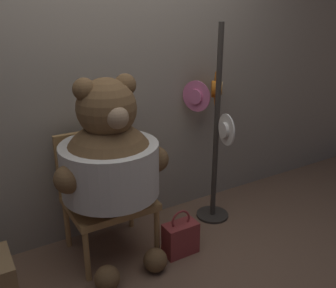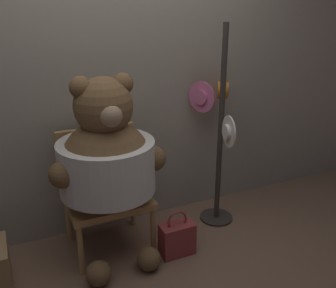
% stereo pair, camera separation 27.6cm
% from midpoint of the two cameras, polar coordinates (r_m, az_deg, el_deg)
% --- Properties ---
extents(ground_plane, '(14.00, 14.00, 0.00)m').
position_cam_midpoint_polar(ground_plane, '(2.90, -1.01, -16.64)').
color(ground_plane, brown).
extents(wall_back, '(8.00, 0.10, 2.65)m').
position_cam_midpoint_polar(wall_back, '(2.88, -5.92, 11.86)').
color(wall_back, gray).
rests_on(wall_back, ground_plane).
extents(chair, '(0.59, 0.50, 0.90)m').
position_cam_midpoint_polar(chair, '(2.82, -6.97, -6.40)').
color(chair, '#B2844C').
rests_on(chair, ground_plane).
extents(teddy_bear, '(0.80, 0.71, 1.34)m').
position_cam_midpoint_polar(teddy_bear, '(2.56, -6.25, -2.56)').
color(teddy_bear, brown).
rests_on(teddy_bear, ground_plane).
extents(hat_display_rack, '(0.34, 0.59, 1.63)m').
position_cam_midpoint_polar(hat_display_rack, '(3.07, 10.41, 2.83)').
color(hat_display_rack, '#332D28').
rests_on(hat_display_rack, ground_plane).
extents(handbag_on_ground, '(0.25, 0.14, 0.36)m').
position_cam_midpoint_polar(handbag_on_ground, '(2.85, 4.25, -14.22)').
color(handbag_on_ground, maroon).
rests_on(handbag_on_ground, ground_plane).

